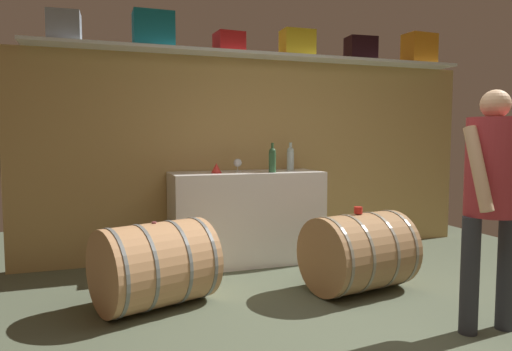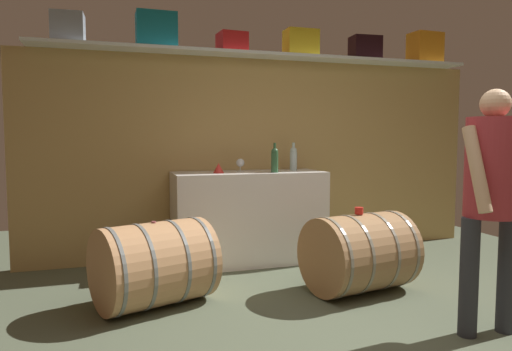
% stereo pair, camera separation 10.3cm
% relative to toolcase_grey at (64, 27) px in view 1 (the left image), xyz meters
% --- Properties ---
extents(ground_plane, '(6.40, 8.10, 0.02)m').
position_rel_toolcase_grey_xyz_m(ground_plane, '(2.00, -1.69, -2.35)').
color(ground_plane, '#535D47').
extents(back_wall_panel, '(5.20, 0.10, 2.17)m').
position_rel_toolcase_grey_xyz_m(back_wall_panel, '(2.00, 0.15, -1.26)').
color(back_wall_panel, tan).
rests_on(back_wall_panel, ground).
extents(high_shelf_board, '(4.79, 0.40, 0.03)m').
position_rel_toolcase_grey_xyz_m(high_shelf_board, '(2.00, 0.00, -0.16)').
color(high_shelf_board, silver).
rests_on(high_shelf_board, back_wall_panel).
extents(toolcase_grey, '(0.30, 0.27, 0.28)m').
position_rel_toolcase_grey_xyz_m(toolcase_grey, '(0.00, 0.00, 0.00)').
color(toolcase_grey, gray).
rests_on(toolcase_grey, high_shelf_board).
extents(toolcase_teal, '(0.40, 0.26, 0.35)m').
position_rel_toolcase_grey_xyz_m(toolcase_teal, '(0.82, 0.00, 0.03)').
color(toolcase_teal, '#137284').
rests_on(toolcase_teal, high_shelf_board).
extents(toolcase_red, '(0.30, 0.29, 0.20)m').
position_rel_toolcase_grey_xyz_m(toolcase_red, '(1.60, 0.00, -0.04)').
color(toolcase_red, red).
rests_on(toolcase_red, high_shelf_board).
extents(toolcase_yellow, '(0.35, 0.24, 0.29)m').
position_rel_toolcase_grey_xyz_m(toolcase_yellow, '(2.38, 0.00, 0.00)').
color(toolcase_yellow, yellow).
rests_on(toolcase_yellow, high_shelf_board).
extents(toolcase_black, '(0.35, 0.25, 0.27)m').
position_rel_toolcase_grey_xyz_m(toolcase_black, '(3.18, 0.00, -0.01)').
color(toolcase_black, black).
rests_on(toolcase_black, high_shelf_board).
extents(toolcase_orange, '(0.38, 0.27, 0.36)m').
position_rel_toolcase_grey_xyz_m(toolcase_orange, '(3.99, 0.00, 0.04)').
color(toolcase_orange, orange).
rests_on(toolcase_orange, high_shelf_board).
extents(work_cabinet, '(1.57, 0.59, 0.95)m').
position_rel_toolcase_grey_xyz_m(work_cabinet, '(1.72, -0.21, -1.86)').
color(work_cabinet, white).
rests_on(work_cabinet, ground).
extents(wine_bottle_clear, '(0.08, 0.08, 0.30)m').
position_rel_toolcase_grey_xyz_m(wine_bottle_clear, '(2.24, -0.14, -1.25)').
color(wine_bottle_clear, '#AFC4C1').
rests_on(wine_bottle_clear, work_cabinet).
extents(wine_bottle_green, '(0.07, 0.07, 0.30)m').
position_rel_toolcase_grey_xyz_m(wine_bottle_green, '(1.95, -0.36, -1.25)').
color(wine_bottle_green, '#2D5635').
rests_on(wine_bottle_green, work_cabinet).
extents(wine_glass, '(0.09, 0.09, 0.14)m').
position_rel_toolcase_grey_xyz_m(wine_glass, '(1.65, -0.14, -1.30)').
color(wine_glass, white).
rests_on(wine_glass, work_cabinet).
extents(red_funnel, '(0.11, 0.11, 0.10)m').
position_rel_toolcase_grey_xyz_m(red_funnel, '(1.39, -0.27, -1.34)').
color(red_funnel, red).
rests_on(red_funnel, work_cabinet).
extents(wine_barrel_near, '(0.94, 0.80, 0.67)m').
position_rel_toolcase_grey_xyz_m(wine_barrel_near, '(2.35, -1.38, -2.01)').
color(wine_barrel_near, '#9D744A').
rests_on(wine_barrel_near, ground).
extents(wine_barrel_far, '(1.01, 0.89, 0.66)m').
position_rel_toolcase_grey_xyz_m(wine_barrel_far, '(0.66, -1.21, -2.01)').
color(wine_barrel_far, tan).
rests_on(wine_barrel_far, ground).
extents(tasting_cup, '(0.07, 0.07, 0.06)m').
position_rel_toolcase_grey_xyz_m(tasting_cup, '(2.34, -1.38, -1.64)').
color(tasting_cup, red).
rests_on(tasting_cup, wine_barrel_near).
extents(winemaker_pouring, '(0.49, 0.40, 1.62)m').
position_rel_toolcase_grey_xyz_m(winemaker_pouring, '(2.72, -2.41, -1.34)').
color(winemaker_pouring, '#2E3037').
rests_on(winemaker_pouring, ground).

